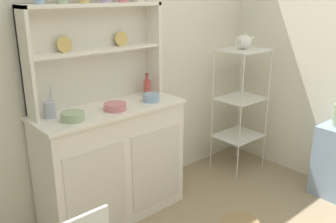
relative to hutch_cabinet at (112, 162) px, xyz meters
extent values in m
cube|color=silver|center=(0.16, 0.26, 0.79)|extent=(3.84, 0.05, 2.50)
cube|color=white|center=(0.00, 0.00, -0.01)|extent=(1.10, 0.42, 0.90)
cube|color=silver|center=(-0.26, -0.21, -0.06)|extent=(0.46, 0.01, 0.63)
cube|color=silver|center=(0.26, -0.21, -0.06)|extent=(0.46, 0.01, 0.63)
cube|color=white|center=(0.00, 0.00, 0.42)|extent=(1.13, 0.45, 0.02)
cube|color=silver|center=(0.00, 0.20, 0.80)|extent=(1.06, 0.02, 0.73)
cube|color=white|center=(-0.52, 0.12, 0.80)|extent=(0.02, 0.18, 0.73)
cube|color=white|center=(0.52, 0.12, 0.80)|extent=(0.02, 0.18, 0.73)
cube|color=white|center=(0.00, 0.12, 0.84)|extent=(1.02, 0.16, 0.02)
cube|color=white|center=(0.00, 0.12, 1.15)|extent=(1.06, 0.18, 0.02)
cylinder|color=#DBB760|center=(-0.23, 0.16, 0.90)|extent=(0.11, 0.03, 0.11)
cylinder|color=#DBB760|center=(0.23, 0.16, 0.90)|extent=(0.11, 0.03, 0.11)
cylinder|color=silver|center=(1.19, -0.29, 0.14)|extent=(0.01, 0.01, 1.20)
cylinder|color=silver|center=(1.60, -0.29, 0.14)|extent=(0.01, 0.01, 1.20)
cylinder|color=silver|center=(1.19, 0.05, 0.14)|extent=(0.01, 0.01, 1.20)
cylinder|color=silver|center=(1.60, 0.05, 0.14)|extent=(0.01, 0.01, 1.20)
cube|color=silver|center=(1.39, -0.12, 0.73)|extent=(0.44, 0.36, 0.01)
cube|color=silver|center=(1.39, -0.12, 0.27)|extent=(0.44, 0.36, 0.01)
cube|color=silver|center=(1.39, -0.12, -0.12)|extent=(0.44, 0.36, 0.01)
cylinder|color=#9EB78E|center=(-0.33, -0.07, 0.46)|extent=(0.16, 0.16, 0.06)
cylinder|color=#D17A84|center=(0.00, -0.07, 0.46)|extent=(0.16, 0.16, 0.05)
cylinder|color=#8EB2D1|center=(0.33, -0.07, 0.47)|extent=(0.13, 0.13, 0.06)
cylinder|color=#B74C47|center=(0.42, 0.09, 0.50)|extent=(0.06, 0.06, 0.12)
cylinder|color=#B74C47|center=(0.42, 0.09, 0.58)|extent=(0.03, 0.03, 0.04)
cylinder|color=#4C382D|center=(0.42, 0.09, 0.61)|extent=(0.03, 0.03, 0.01)
cylinder|color=#B2B7C6|center=(-0.42, 0.08, 0.49)|extent=(0.08, 0.08, 0.11)
cylinder|color=silver|center=(-0.40, 0.09, 0.57)|extent=(0.01, 0.03, 0.18)
ellipsoid|color=silver|center=(-0.40, 0.09, 0.66)|extent=(0.02, 0.01, 0.01)
cylinder|color=silver|center=(-0.40, 0.10, 0.57)|extent=(0.03, 0.03, 0.17)
ellipsoid|color=silver|center=(-0.40, 0.10, 0.66)|extent=(0.02, 0.01, 0.01)
sphere|color=white|center=(1.39, -0.12, 0.80)|extent=(0.13, 0.13, 0.13)
sphere|color=silver|center=(1.39, -0.12, 0.88)|extent=(0.02, 0.02, 0.02)
cylinder|color=white|center=(1.49, -0.12, 0.81)|extent=(0.09, 0.02, 0.07)
torus|color=white|center=(1.31, -0.12, 0.80)|extent=(0.01, 0.09, 0.09)
camera|label=1|loc=(-1.36, -2.18, 1.24)|focal=39.02mm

